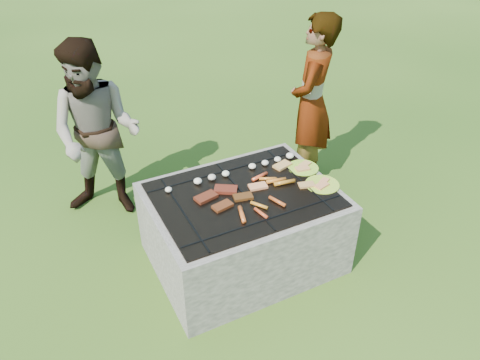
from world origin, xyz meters
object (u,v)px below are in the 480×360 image
(plate_far, at_px, (303,168))
(bystander, at_px, (97,134))
(fire_pit, at_px, (243,230))
(plate_near, at_px, (322,185))
(cook, at_px, (312,103))

(plate_far, relative_size, bystander, 0.16)
(fire_pit, relative_size, plate_far, 5.40)
(plate_near, relative_size, bystander, 0.19)
(plate_near, xyz_separation_m, cook, (0.48, 0.88, 0.17))
(plate_near, height_order, bystander, bystander)
(fire_pit, distance_m, plate_far, 0.66)
(plate_near, bearing_deg, plate_far, 89.86)
(plate_far, height_order, bystander, bystander)
(fire_pit, distance_m, bystander, 1.40)
(bystander, bearing_deg, cook, 20.87)
(fire_pit, distance_m, cook, 1.37)
(fire_pit, height_order, cook, cook)
(plate_far, distance_m, bystander, 1.64)
(fire_pit, xyz_separation_m, plate_far, (0.56, 0.10, 0.33))
(plate_far, bearing_deg, fire_pit, -170.22)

